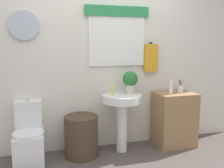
% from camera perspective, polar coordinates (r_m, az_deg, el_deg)
% --- Properties ---
extents(back_wall, '(4.40, 0.18, 2.60)m').
position_cam_1_polar(back_wall, '(3.49, -2.77, 6.34)').
color(back_wall, silver).
rests_on(back_wall, ground_plane).
extents(toilet, '(0.38, 0.51, 0.78)m').
position_cam_1_polar(toilet, '(3.36, -18.77, -12.02)').
color(toilet, white).
rests_on(toilet, ground_plane).
extents(laundry_hamper, '(0.44, 0.44, 0.55)m').
position_cam_1_polar(laundry_hamper, '(3.35, -7.18, -11.96)').
color(laundry_hamper, '#4C3828').
rests_on(laundry_hamper, ground_plane).
extents(pedestal_sink, '(0.54, 0.54, 0.80)m').
position_cam_1_polar(pedestal_sink, '(3.37, 2.30, -5.73)').
color(pedestal_sink, white).
rests_on(pedestal_sink, ground_plane).
extents(faucet, '(0.03, 0.03, 0.10)m').
position_cam_1_polar(faucet, '(3.43, 1.71, -1.33)').
color(faucet, silver).
rests_on(faucet, pedestal_sink).
extents(wooden_cabinet, '(0.55, 0.44, 0.79)m').
position_cam_1_polar(wooden_cabinet, '(3.75, 14.29, -7.92)').
color(wooden_cabinet, '#9E754C').
rests_on(wooden_cabinet, ground_plane).
extents(soap_bottle, '(0.05, 0.05, 0.15)m').
position_cam_1_polar(soap_bottle, '(3.33, 0.10, -1.21)').
color(soap_bottle, '#DBD166').
rests_on(soap_bottle, pedestal_sink).
extents(potted_plant, '(0.21, 0.21, 0.31)m').
position_cam_1_polar(potted_plant, '(3.40, 4.28, 0.85)').
color(potted_plant, beige).
rests_on(potted_plant, pedestal_sink).
extents(lotion_bottle, '(0.05, 0.05, 0.19)m').
position_cam_1_polar(lotion_bottle, '(3.56, 13.57, -0.69)').
color(lotion_bottle, white).
rests_on(lotion_bottle, wooden_cabinet).
extents(toothbrush_cup, '(0.08, 0.08, 0.19)m').
position_cam_1_polar(toothbrush_cup, '(3.71, 15.71, -1.03)').
color(toothbrush_cup, silver).
rests_on(toothbrush_cup, wooden_cabinet).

